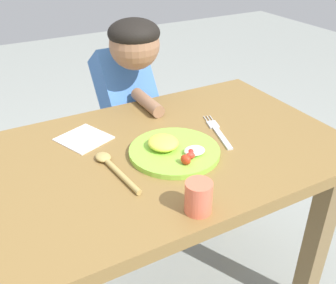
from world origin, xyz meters
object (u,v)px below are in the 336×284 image
(plate, at_px, (174,150))
(spoon, at_px, (113,167))
(person, at_px, (127,123))
(fork, at_px, (218,132))
(drinking_cup, at_px, (198,197))

(plate, xyz_separation_m, spoon, (-0.19, 0.01, -0.01))
(spoon, relative_size, person, 0.23)
(fork, bearing_deg, spoon, 110.43)
(spoon, height_order, person, person)
(fork, height_order, person, person)
(plate, xyz_separation_m, drinking_cup, (-0.07, -0.25, 0.03))
(drinking_cup, height_order, person, person)
(drinking_cup, bearing_deg, person, 79.41)
(plate, relative_size, drinking_cup, 3.31)
(drinking_cup, bearing_deg, plate, 73.41)
(fork, bearing_deg, plate, 118.42)
(plate, xyz_separation_m, fork, (0.19, 0.04, -0.01))
(fork, height_order, spoon, spoon)
(spoon, bearing_deg, plate, -99.70)
(plate, bearing_deg, drinking_cup, -106.59)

